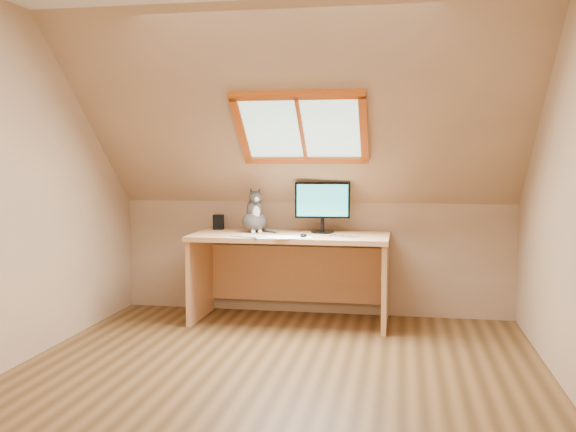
# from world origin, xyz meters

# --- Properties ---
(ground) EXTENTS (3.50, 3.50, 0.00)m
(ground) POSITION_xyz_m (0.00, 0.00, 0.00)
(ground) COLOR brown
(ground) RESTS_ON ground
(room_shell) EXTENTS (3.52, 3.52, 2.41)m
(room_shell) POSITION_xyz_m (0.00, -0.09, 1.43)
(room_shell) COLOR tan
(room_shell) RESTS_ON ground
(desk) EXTENTS (1.65, 0.72, 0.75)m
(desk) POSITION_xyz_m (-0.15, 1.45, 0.53)
(desk) COLOR tan
(desk) RESTS_ON ground
(monitor) EXTENTS (0.47, 0.20, 0.43)m
(monitor) POSITION_xyz_m (0.11, 1.52, 1.00)
(monitor) COLOR black
(monitor) RESTS_ON desk
(cat) EXTENTS (0.30, 0.32, 0.39)m
(cat) POSITION_xyz_m (-0.47, 1.46, 0.89)
(cat) COLOR #4B4642
(cat) RESTS_ON desk
(desk_speaker) EXTENTS (0.10, 0.10, 0.13)m
(desk_speaker) POSITION_xyz_m (-0.85, 1.63, 0.82)
(desk_speaker) COLOR black
(desk_speaker) RESTS_ON desk
(graphics_tablet) EXTENTS (0.32, 0.28, 0.01)m
(graphics_tablet) POSITION_xyz_m (-0.44, 1.15, 0.76)
(graphics_tablet) COLOR #B2B2B7
(graphics_tablet) RESTS_ON desk
(mouse) EXTENTS (0.06, 0.10, 0.03)m
(mouse) POSITION_xyz_m (-0.00, 1.16, 0.77)
(mouse) COLOR black
(mouse) RESTS_ON desk
(papers) EXTENTS (0.35, 0.30, 0.01)m
(papers) POSITION_xyz_m (-0.18, 1.12, 0.76)
(papers) COLOR white
(papers) RESTS_ON desk
(cables) EXTENTS (0.51, 0.26, 0.01)m
(cables) POSITION_xyz_m (0.21, 1.26, 0.76)
(cables) COLOR silver
(cables) RESTS_ON desk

